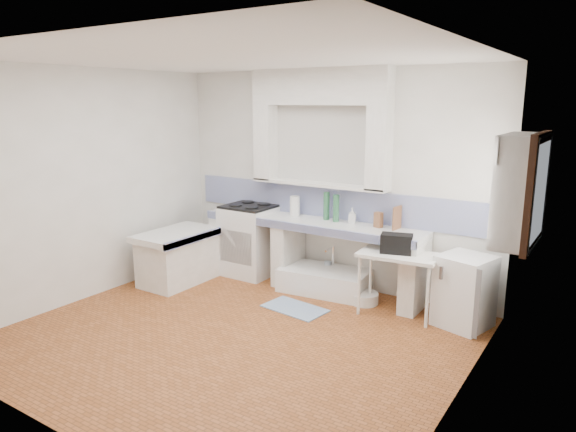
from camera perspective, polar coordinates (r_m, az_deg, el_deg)
The scene contains 36 objects.
floor at distance 5.65m, azimuth -5.68°, elevation -12.82°, with size 4.50×4.50×0.00m, color #9D5529.
ceiling at distance 5.13m, azimuth -6.38°, elevation 16.78°, with size 4.50×4.50×0.00m, color white.
wall_back at distance 6.86m, azimuth 4.57°, elevation 3.95°, with size 4.50×4.50×0.00m, color white.
wall_front at distance 3.91m, azimuth -24.79°, elevation -3.60°, with size 4.50×4.50×0.00m, color white.
wall_left at distance 6.84m, azimuth -20.86°, elevation 3.16°, with size 4.50×4.50×0.00m, color white.
wall_right at distance 4.20m, azimuth 18.59°, elevation -2.04°, with size 4.50×4.50×0.00m, color white.
alcove_mass at distance 6.73m, azimuth 3.46°, elevation 13.85°, with size 1.90×0.25×0.45m, color white.
window_frame at distance 5.29m, azimuth 23.91°, elevation 2.61°, with size 0.35×0.86×1.06m, color #391E12.
lace_valance at distance 5.27m, azimuth 22.72°, elevation 6.86°, with size 0.01×0.84×0.24m, color white.
counter_slab at distance 6.75m, azimuth 2.53°, elevation -0.82°, with size 3.00×0.60×0.08m, color white.
counter_lip at distance 6.52m, azimuth 1.28°, elevation -1.30°, with size 3.00×0.04×0.10m, color navy.
counter_pier_left at distance 7.64m, azimuth -6.58°, elevation -2.80°, with size 0.20×0.55×0.82m, color white.
counter_pier_mid at distance 7.04m, azimuth 0.04°, elevation -4.04°, with size 0.20×0.55×0.82m, color white.
counter_pier_right at distance 6.31m, azimuth 13.58°, elevation -6.37°, with size 0.20×0.55×0.82m, color white.
peninsula_top at distance 7.14m, azimuth -11.96°, elevation -2.00°, with size 0.70×1.10×0.08m, color white.
peninsula_base at distance 7.24m, azimuth -11.84°, elevation -4.68°, with size 0.60×1.00×0.62m, color white.
peninsula_lip at distance 6.92m, azimuth -10.02°, elevation -2.38°, with size 0.04×1.10×0.10m, color navy.
backsplash at distance 6.89m, azimuth 4.47°, elevation 1.47°, with size 4.27×0.03×0.40m, color navy.
stove at distance 7.40m, azimuth -4.11°, elevation -2.69°, with size 0.68×0.66×0.96m, color white.
sink at distance 6.81m, azimuth 3.97°, elevation -7.09°, with size 1.12×0.60×0.27m, color white.
side_table at distance 6.13m, azimuth 11.79°, elevation -7.27°, with size 0.88×0.49×0.04m, color white.
fridge at distance 6.03m, azimuth 18.60°, elevation -7.75°, with size 0.51×0.51×0.79m, color white.
bucket_red at distance 6.89m, azimuth 1.85°, elevation -6.83°, with size 0.29×0.29×0.27m, color #D14831.
bucket_orange at distance 6.76m, azimuth 4.66°, elevation -7.41°, with size 0.25×0.25×0.23m, color #CB4E1D.
bucket_blue at distance 6.60m, azimuth 6.46°, elevation -7.73°, with size 0.30×0.30×0.28m, color #1640B2.
basin_white at distance 6.50m, azimuth 8.30°, elevation -8.82°, with size 0.33×0.33×0.13m, color white.
water_bottle_a at distance 6.98m, azimuth 4.31°, elevation -6.28°, with size 0.09×0.09×0.34m, color silver.
water_bottle_b at distance 6.97m, azimuth 4.73°, elevation -6.56°, with size 0.08×0.08×0.29m, color silver.
black_bag at distance 6.00m, azimuth 11.70°, elevation -2.95°, with size 0.34×0.20×0.22m, color black.
green_bottle_a at distance 6.76m, azimuth 4.20°, elevation 1.09°, with size 0.08×0.08×0.36m, color #2C6841.
green_bottle_b at distance 6.66m, azimuth 5.24°, elevation 0.84°, with size 0.08×0.08×0.35m, color #2C6841.
knife_block at distance 6.44m, azimuth 9.79°, elevation -0.41°, with size 0.09×0.07×0.19m, color #8F5D39.
cutting_board at distance 6.38m, azimuth 11.75°, elevation -0.20°, with size 0.02×0.21×0.28m, color #8F5D39.
paper_towel at distance 7.00m, azimuth 0.74°, elevation 1.10°, with size 0.13×0.13×0.26m, color white.
soap_bottle at distance 6.62m, azimuth 6.98°, elevation 0.03°, with size 0.09×0.09×0.19m, color white.
rug at distance 6.29m, azimuth 0.74°, elevation -9.98°, with size 0.74×0.42×0.01m, color #39669C.
Camera 1 is at (3.23, -3.96, 2.40)m, focal length 32.75 mm.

